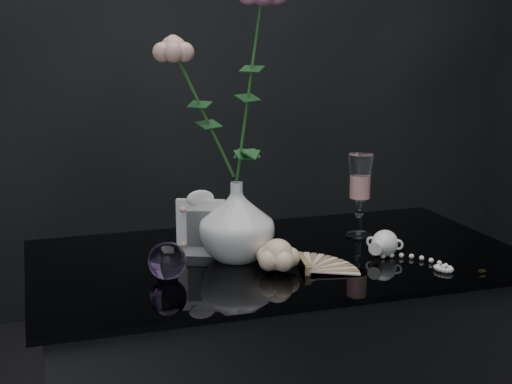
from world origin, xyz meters
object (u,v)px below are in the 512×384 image
object	(u,v)px
vase	(237,221)
paperweight	(167,261)
pearl_jar	(385,242)
wine_glass	(360,196)
picture_frame	(201,223)
loose_rose	(278,255)

from	to	relation	value
vase	paperweight	distance (m)	0.19
vase	pearl_jar	size ratio (longest dim) A/B	0.81
wine_glass	picture_frame	bearing A→B (deg)	-175.31
wine_glass	picture_frame	size ratio (longest dim) A/B	1.35
loose_rose	pearl_jar	distance (m)	0.26
wine_glass	picture_frame	world-z (taller)	wine_glass
vase	loose_rose	xyz separation A→B (m)	(0.06, -0.10, -0.05)
picture_frame	pearl_jar	xyz separation A→B (m)	(0.38, -0.12, -0.04)
paperweight	loose_rose	xyz separation A→B (m)	(0.22, -0.02, -0.00)
vase	picture_frame	distance (m)	0.08
vase	wine_glass	xyz separation A→B (m)	(0.32, 0.08, 0.01)
picture_frame	paperweight	world-z (taller)	picture_frame
picture_frame	loose_rose	xyz separation A→B (m)	(0.12, -0.15, -0.04)
vase	pearl_jar	bearing A→B (deg)	-13.16
wine_glass	loose_rose	size ratio (longest dim) A/B	1.00
loose_rose	paperweight	bearing A→B (deg)	-173.97
wine_glass	pearl_jar	distance (m)	0.17
pearl_jar	vase	bearing A→B (deg)	-154.15
vase	pearl_jar	xyz separation A→B (m)	(0.31, -0.07, -0.05)
vase	picture_frame	size ratio (longest dim) A/B	1.15
picture_frame	paperweight	size ratio (longest dim) A/B	1.93
loose_rose	picture_frame	bearing A→B (deg)	141.03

